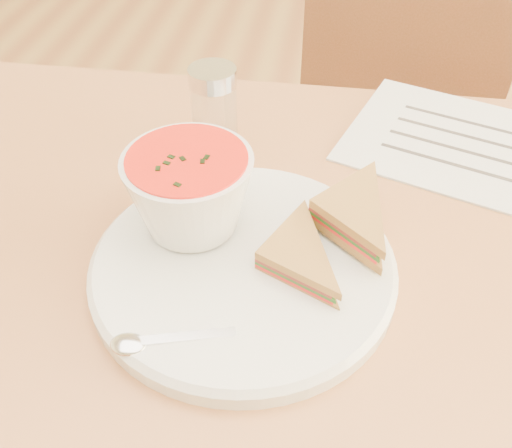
% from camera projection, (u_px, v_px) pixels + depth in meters
% --- Properties ---
extents(dining_table, '(1.00, 0.70, 0.75)m').
position_uv_depth(dining_table, '(276.00, 424.00, 0.86)').
color(dining_table, '#955D2E').
rests_on(dining_table, floor).
extents(chair_far, '(0.55, 0.55, 0.96)m').
position_uv_depth(chair_far, '(358.00, 173.00, 1.14)').
color(chair_far, brown).
rests_on(chair_far, floor).
extents(plate, '(0.33, 0.33, 0.02)m').
position_uv_depth(plate, '(243.00, 267.00, 0.57)').
color(plate, white).
rests_on(plate, dining_table).
extents(soup_bowl, '(0.16, 0.16, 0.09)m').
position_uv_depth(soup_bowl, '(190.00, 195.00, 0.57)').
color(soup_bowl, white).
rests_on(soup_bowl, plate).
extents(sandwich_half_a, '(0.12, 0.12, 0.03)m').
position_uv_depth(sandwich_half_a, '(255.00, 263.00, 0.55)').
color(sandwich_half_a, '#A7843B').
rests_on(sandwich_half_a, plate).
extents(sandwich_half_b, '(0.14, 0.14, 0.03)m').
position_uv_depth(sandwich_half_b, '(308.00, 211.00, 0.58)').
color(sandwich_half_b, '#A7843B').
rests_on(sandwich_half_b, plate).
extents(spoon, '(0.16, 0.08, 0.01)m').
position_uv_depth(spoon, '(184.00, 338.00, 0.49)').
color(spoon, silver).
rests_on(spoon, plate).
extents(paper_menu, '(0.37, 0.32, 0.00)m').
position_uv_depth(paper_menu, '(472.00, 146.00, 0.74)').
color(paper_menu, white).
rests_on(paper_menu, dining_table).
extents(condiment_shaker, '(0.06, 0.06, 0.11)m').
position_uv_depth(condiment_shaker, '(214.00, 108.00, 0.71)').
color(condiment_shaker, silver).
rests_on(condiment_shaker, dining_table).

